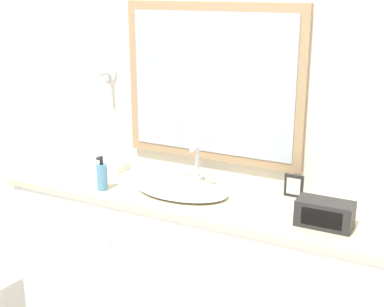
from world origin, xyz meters
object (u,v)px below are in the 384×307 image
at_px(soap_bottle, 102,176).
at_px(picture_frame, 294,186).
at_px(appliance_box, 325,214).
at_px(sink_basin, 183,188).

xyz_separation_m(soap_bottle, picture_frame, (0.88, 0.34, -0.02)).
xyz_separation_m(soap_bottle, appliance_box, (1.09, 0.08, -0.01)).
height_order(sink_basin, appliance_box, sink_basin).
relative_size(soap_bottle, appliance_box, 0.74).
bearing_deg(sink_basin, soap_bottle, -157.88).
bearing_deg(soap_bottle, picture_frame, 21.16).
xyz_separation_m(appliance_box, picture_frame, (-0.21, 0.26, -0.00)).
height_order(appliance_box, picture_frame, appliance_box).
distance_m(sink_basin, soap_bottle, 0.40).
distance_m(sink_basin, picture_frame, 0.54).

